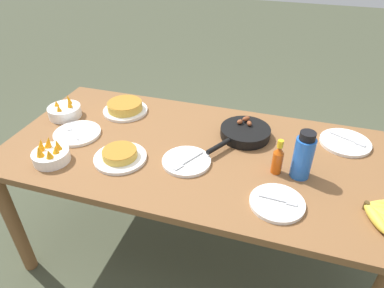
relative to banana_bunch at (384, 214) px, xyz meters
The scene contains 14 objects.
ground_plane 1.15m from the banana_bunch, 165.65° to the left, with size 14.00×14.00×0.00m, color #474C38.
dining_table 0.86m from the banana_bunch, 165.65° to the left, with size 1.84×0.91×0.75m.
banana_bunch is the anchor object (origin of this frame).
skillet 0.72m from the banana_bunch, 146.82° to the left, with size 0.27×0.37×0.08m.
frittata_plate_center 1.38m from the banana_bunch, 160.92° to the left, with size 0.25×0.25×0.06m.
frittata_plate_side 1.12m from the banana_bunch, behind, with size 0.25×0.25×0.05m.
empty_plate_near_front 1.44m from the banana_bunch, behind, with size 0.24×0.24×0.02m.
empty_plate_far_left 0.83m from the banana_bunch, behind, with size 0.23×0.23×0.02m.
empty_plate_far_right 0.40m from the banana_bunch, behind, with size 0.22×0.22×0.02m.
empty_plate_mid_edge 0.50m from the banana_bunch, 102.82° to the left, with size 0.25×0.25×0.02m.
fruit_bowl_mango 1.43m from the banana_bunch, behind, with size 0.17×0.17×0.11m.
fruit_bowl_citrus 1.64m from the banana_bunch, 169.19° to the left, with size 0.18×0.18×0.11m.
water_bottle 0.37m from the banana_bunch, 153.02° to the left, with size 0.08×0.08×0.22m.
hot_sauce_bottle 0.45m from the banana_bunch, 159.69° to the left, with size 0.05×0.05×0.17m.
Camera 1 is at (0.40, -1.30, 1.72)m, focal length 32.00 mm.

